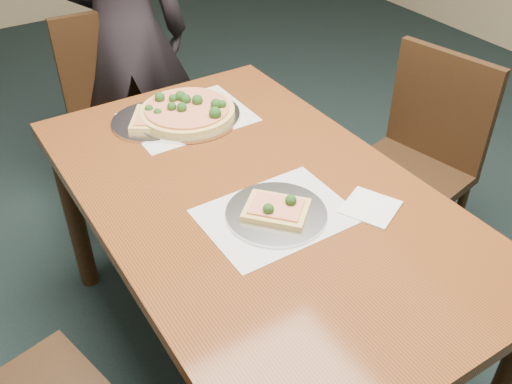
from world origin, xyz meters
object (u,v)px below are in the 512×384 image
pizza_pan (188,111)px  slice_plate_near (276,211)px  chair_right (417,156)px  slice_plate_far (152,120)px  dining_table (256,216)px  chair_far (119,106)px  diner (125,35)px

pizza_pan → slice_plate_near: 0.62m
chair_right → slice_plate_far: bearing=-125.6°
dining_table → slice_plate_near: 0.16m
chair_right → slice_plate_near: size_ratio=3.25×
slice_plate_near → chair_far: bearing=89.9°
dining_table → slice_plate_far: bearing=99.5°
chair_right → pizza_pan: bearing=-126.8°
slice_plate_near → diner: bearing=85.3°
chair_far → diner: (0.11, 0.10, 0.27)m
dining_table → slice_plate_near: size_ratio=5.36×
chair_right → slice_plate_far: chair_right is taller
chair_far → slice_plate_near: (-0.00, -1.26, 0.25)m
pizza_pan → diner: bearing=84.7°
pizza_pan → slice_plate_far: 0.13m
dining_table → pizza_pan: (0.03, 0.50, 0.12)m
dining_table → chair_right: (0.83, 0.12, -0.14)m
dining_table → slice_plate_far: slice_plate_far is taller
chair_right → diner: bearing=-158.7°
dining_table → chair_far: 1.15m
slice_plate_near → slice_plate_far: bearing=96.9°
dining_table → chair_right: size_ratio=1.65×
slice_plate_near → pizza_pan: bearing=85.9°
dining_table → slice_plate_far: 0.55m
dining_table → diner: size_ratio=0.96×
chair_right → diner: 1.36m
slice_plate_near → chair_right: bearing=16.1°
pizza_pan → dining_table: bearing=-93.9°
chair_far → slice_plate_far: 0.66m
diner → dining_table: bearing=105.2°
diner → slice_plate_far: 0.74m
chair_far → pizza_pan: bearing=-81.9°
chair_far → slice_plate_near: 1.28m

